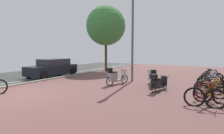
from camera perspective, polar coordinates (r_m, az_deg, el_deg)
name	(u,v)px	position (r m, az deg, el deg)	size (l,w,h in m)	color
ground	(44,99)	(8.53, -20.06, -9.31)	(21.00, 40.00, 0.13)	#353530
bicycle_rack_00	(205,98)	(7.58, 26.61, -8.40)	(1.45, 0.48, 1.03)	black
bicycle_rack_01	(212,94)	(8.30, 28.42, -7.34)	(1.42, 0.48, 1.02)	black
bicycle_rack_02	(211,91)	(9.03, 28.18, -6.42)	(1.35, 0.50, 0.98)	black
bicycle_rack_03	(209,88)	(9.77, 27.58, -5.62)	(1.30, 0.48, 0.93)	black
bicycle_rack_04	(211,85)	(10.50, 28.04, -4.85)	(1.33, 0.48, 0.97)	black
bicycle_rack_05	(210,82)	(11.24, 27.88, -4.23)	(1.35, 0.48, 0.95)	black
bicycle_rack_06	(210,80)	(11.97, 27.93, -3.68)	(1.29, 0.48, 0.95)	black
bicycle_rack_07	(213,79)	(12.71, 28.55, -3.23)	(1.28, 0.47, 0.95)	black
bicycle_rack_08	(212,77)	(13.44, 28.30, -2.79)	(1.28, 0.48, 0.93)	black
scooter_near	(115,77)	(11.07, 0.91, -3.00)	(0.80, 1.75, 1.06)	black
scooter_mid	(158,83)	(9.62, 13.87, -4.79)	(0.67, 1.61, 0.93)	black
scooter_far	(152,78)	(11.08, 12.30, -3.25)	(0.93, 1.60, 1.00)	black
parked_car_near	(52,68)	(15.31, -17.85, -0.28)	(1.83, 4.00, 1.36)	black
lamp_post	(133,26)	(12.30, 6.36, 12.43)	(0.20, 0.52, 6.56)	slate
street_tree	(106,26)	(18.23, -1.91, 12.53)	(3.78, 3.78, 6.25)	brown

